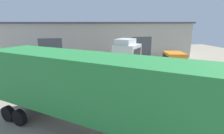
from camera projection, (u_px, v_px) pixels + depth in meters
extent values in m
plane|color=gray|center=(122.00, 102.00, 12.96)|extent=(60.00, 60.00, 0.00)
cube|color=#B7B2A3|center=(95.00, 40.00, 29.35)|extent=(30.56, 7.97, 5.55)
cube|color=#474C51|center=(95.00, 23.00, 28.63)|extent=(31.06, 8.47, 0.25)
cube|color=#4C5156|center=(51.00, 51.00, 24.57)|extent=(3.20, 0.08, 3.60)
cube|color=#4C5156|center=(141.00, 48.00, 27.11)|extent=(3.20, 0.08, 3.60)
cube|color=silver|center=(127.00, 58.00, 19.15)|extent=(3.45, 3.46, 2.93)
cube|color=silver|center=(125.00, 42.00, 18.81)|extent=(2.64, 2.69, 0.60)
cube|color=black|center=(137.00, 53.00, 18.45)|extent=(1.42, 1.65, 1.06)
cube|color=#232326|center=(102.00, 66.00, 21.02)|extent=(4.42, 4.19, 0.24)
cylinder|color=#B2B2B7|center=(110.00, 66.00, 21.63)|extent=(1.20, 1.14, 0.56)
cylinder|color=black|center=(135.00, 69.00, 20.16)|extent=(0.98, 0.89, 1.03)
cylinder|color=black|center=(127.00, 74.00, 18.30)|extent=(0.98, 0.89, 1.03)
cylinder|color=black|center=(102.00, 65.00, 22.29)|extent=(0.98, 0.89, 1.03)
cylinder|color=black|center=(92.00, 68.00, 20.43)|extent=(0.98, 0.89, 1.03)
cylinder|color=black|center=(96.00, 64.00, 22.72)|extent=(0.98, 0.89, 1.03)
cylinder|color=black|center=(86.00, 67.00, 20.86)|extent=(0.98, 0.89, 1.03)
cube|color=#28843D|center=(92.00, 85.00, 8.49)|extent=(11.13, 9.45, 2.90)
cube|color=#232326|center=(93.00, 114.00, 8.88)|extent=(10.67, 8.86, 0.24)
cylinder|color=black|center=(49.00, 102.00, 11.88)|extent=(0.93, 0.82, 0.95)
cylinder|color=black|center=(19.00, 118.00, 9.98)|extent=(0.93, 0.82, 0.95)
cylinder|color=black|center=(38.00, 99.00, 12.32)|extent=(0.93, 0.82, 0.95)
cylinder|color=black|center=(8.00, 114.00, 10.41)|extent=(0.93, 0.82, 0.95)
cube|color=red|center=(64.00, 61.00, 19.03)|extent=(2.38, 2.76, 2.20)
cube|color=black|center=(72.00, 58.00, 18.91)|extent=(0.52, 1.98, 0.88)
cube|color=#2347A3|center=(31.00, 69.00, 19.36)|extent=(5.88, 3.55, 0.20)
cube|color=#232326|center=(55.00, 64.00, 19.15)|extent=(0.65, 2.37, 1.10)
cylinder|color=black|center=(71.00, 69.00, 20.31)|extent=(1.09, 0.52, 1.05)
cylinder|color=black|center=(66.00, 74.00, 18.28)|extent=(1.09, 0.52, 1.05)
cylinder|color=black|center=(26.00, 68.00, 20.45)|extent=(1.09, 0.52, 1.05)
cylinder|color=black|center=(16.00, 73.00, 18.42)|extent=(1.09, 0.52, 1.05)
cylinder|color=black|center=(18.00, 68.00, 20.47)|extent=(1.09, 0.52, 1.05)
cylinder|color=black|center=(7.00, 73.00, 18.44)|extent=(1.09, 0.52, 1.05)
cube|color=orange|center=(174.00, 63.00, 18.72)|extent=(2.35, 2.74, 2.20)
cube|color=black|center=(166.00, 59.00, 18.63)|extent=(0.49, 1.99, 0.88)
cube|color=#197075|center=(205.00, 71.00, 18.92)|extent=(5.41, 3.38, 0.20)
cube|color=#232326|center=(183.00, 66.00, 18.80)|extent=(0.61, 2.37, 1.10)
cylinder|color=black|center=(172.00, 75.00, 17.99)|extent=(0.95, 0.48, 0.90)
cylinder|color=black|center=(166.00, 70.00, 20.02)|extent=(0.95, 0.48, 0.90)
cylinder|color=black|center=(219.00, 75.00, 17.94)|extent=(0.95, 0.48, 0.90)
cylinder|color=black|center=(208.00, 70.00, 19.97)|extent=(0.95, 0.48, 0.90)
cylinder|color=black|center=(217.00, 70.00, 19.96)|extent=(0.95, 0.48, 0.90)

